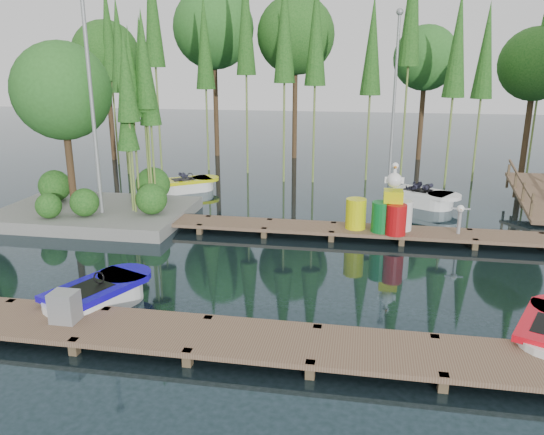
% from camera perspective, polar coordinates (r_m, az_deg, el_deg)
% --- Properties ---
extents(ground_plane, '(90.00, 90.00, 0.00)m').
position_cam_1_polar(ground_plane, '(14.19, -2.35, -4.73)').
color(ground_plane, '#1D2E36').
extents(near_dock, '(18.00, 1.50, 0.50)m').
position_cam_1_polar(near_dock, '(10.15, -7.92, -12.49)').
color(near_dock, brown).
rests_on(near_dock, ground).
extents(far_dock, '(15.00, 1.20, 0.50)m').
position_cam_1_polar(far_dock, '(16.28, 2.96, -1.07)').
color(far_dock, brown).
rests_on(far_dock, ground).
extents(island, '(6.20, 4.20, 6.75)m').
position_cam_1_polar(island, '(18.73, -19.64, 9.55)').
color(island, slate).
rests_on(island, ground).
extents(tree_screen, '(34.42, 18.53, 10.31)m').
position_cam_1_polar(tree_screen, '(24.05, -1.85, 18.78)').
color(tree_screen, '#432F1C').
rests_on(tree_screen, ground).
extents(lamp_island, '(0.30, 0.30, 7.25)m').
position_cam_1_polar(lamp_island, '(17.57, -18.92, 12.77)').
color(lamp_island, gray).
rests_on(lamp_island, ground).
extents(lamp_rear, '(0.30, 0.30, 7.25)m').
position_cam_1_polar(lamp_rear, '(23.96, 13.12, 13.95)').
color(lamp_rear, gray).
rests_on(lamp_rear, ground).
extents(ramp, '(1.50, 3.94, 1.49)m').
position_cam_1_polar(ramp, '(20.86, 26.86, 2.08)').
color(ramp, brown).
rests_on(ramp, ground).
extents(boat_blue, '(2.08, 2.84, 0.87)m').
position_cam_1_polar(boat_blue, '(12.10, -18.26, -8.15)').
color(boat_blue, white).
rests_on(boat_blue, ground).
extents(boat_yellow_far, '(2.59, 2.30, 1.21)m').
position_cam_1_polar(boat_yellow_far, '(22.09, -8.98, 3.49)').
color(boat_yellow_far, white).
rests_on(boat_yellow_far, ground).
extents(boat_white_far, '(2.85, 2.36, 1.24)m').
position_cam_1_polar(boat_white_far, '(20.38, 15.93, 2.03)').
color(boat_white_far, white).
rests_on(boat_white_far, ground).
extents(utility_cabinet, '(0.49, 0.42, 0.60)m').
position_cam_1_polar(utility_cabinet, '(11.04, -21.40, -8.92)').
color(utility_cabinet, gray).
rests_on(utility_cabinet, near_dock).
extents(yellow_barrel, '(0.61, 0.61, 0.91)m').
position_cam_1_polar(yellow_barrel, '(16.03, 9.00, 0.41)').
color(yellow_barrel, '#D2D60B').
rests_on(yellow_barrel, far_dock).
extents(drum_cluster, '(1.19, 1.09, 2.05)m').
position_cam_1_polar(drum_cluster, '(15.86, 12.92, 0.59)').
color(drum_cluster, '#0B6826').
rests_on(drum_cluster, far_dock).
extents(seagull_post, '(0.54, 0.29, 0.86)m').
position_cam_1_polar(seagull_post, '(16.23, 19.57, 0.31)').
color(seagull_post, gray).
rests_on(seagull_post, far_dock).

